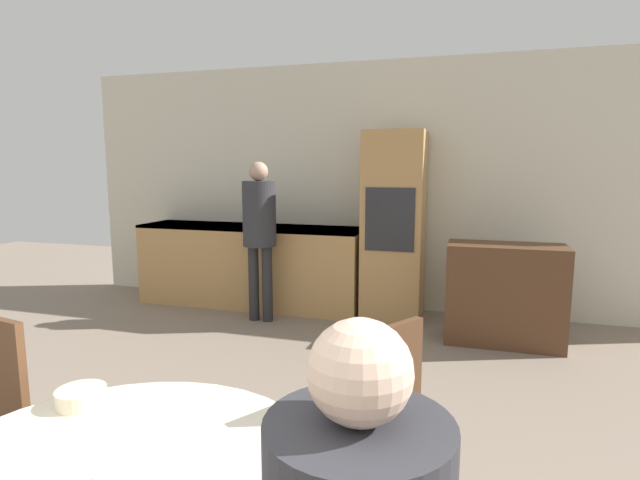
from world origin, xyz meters
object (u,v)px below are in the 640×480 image
sideboard (504,294)px  person_standing (259,224)px  bowl_centre (81,397)px  chair_far_right (363,444)px  oven_unit (394,226)px

sideboard → person_standing: 2.33m
person_standing → bowl_centre: (0.74, -3.17, -0.20)m
chair_far_right → sideboard: bearing=-160.6°
sideboard → chair_far_right: (-0.65, -2.85, 0.12)m
sideboard → bowl_centre: sideboard is taller
oven_unit → sideboard: size_ratio=1.92×
chair_far_right → bowl_centre: size_ratio=6.25×
oven_unit → chair_far_right: oven_unit is taller
chair_far_right → bowl_centre: (-0.88, -0.35, 0.22)m
person_standing → bowl_centre: bearing=-76.8°
sideboard → bowl_centre: bearing=-115.5°
person_standing → bowl_centre: person_standing is taller
sideboard → chair_far_right: chair_far_right is taller
oven_unit → sideboard: bearing=-25.4°
oven_unit → chair_far_right: 3.38m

